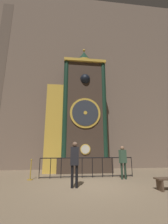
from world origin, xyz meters
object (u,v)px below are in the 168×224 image
at_px(clock_tower, 79,114).
at_px(visitor_near, 75,159).
at_px(stanchion_post, 30,173).
at_px(visitor_far, 123,159).

xyz_separation_m(clock_tower, visitor_near, (-0.50, -3.99, -2.83)).
bearing_deg(stanchion_post, clock_tower, 40.47).
bearing_deg(visitor_near, visitor_far, 33.66).
bearing_deg(visitor_near, stanchion_post, 145.44).
xyz_separation_m(clock_tower, visitor_far, (2.09, -2.62, -2.92)).
distance_m(clock_tower, visitor_far, 4.45).
relative_size(clock_tower, stanchion_post, 9.33).
xyz_separation_m(visitor_far, stanchion_post, (-4.68, 0.41, -0.67)).
relative_size(clock_tower, visitor_far, 5.64).
relative_size(visitor_near, visitor_far, 1.09).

